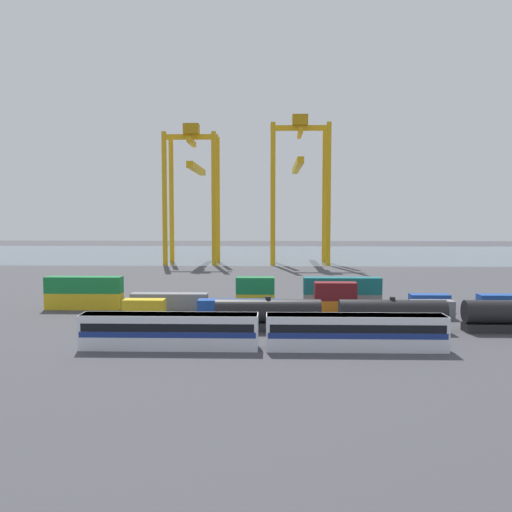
# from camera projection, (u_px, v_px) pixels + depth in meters

# --- Properties ---
(ground_plane) EXTENTS (420.00, 420.00, 0.00)m
(ground_plane) POSITION_uv_depth(u_px,v_px,m) (299.00, 282.00, 121.28)
(ground_plane) COLOR #424247
(harbour_water) EXTENTS (400.00, 110.00, 0.01)m
(harbour_water) POSITION_uv_depth(u_px,v_px,m) (287.00, 254.00, 215.45)
(harbour_water) COLOR slate
(harbour_water) RESTS_ON ground_plane
(passenger_train) EXTENTS (40.44, 3.14, 3.90)m
(passenger_train) POSITION_uv_depth(u_px,v_px,m) (262.00, 330.00, 59.92)
(passenger_train) COLOR silver
(passenger_train) RESTS_ON ground_plane
(shipping_container_0) EXTENTS (6.04, 2.44, 2.60)m
(shipping_container_0) POSITION_uv_depth(u_px,v_px,m) (144.00, 308.00, 79.44)
(shipping_container_0) COLOR gold
(shipping_container_0) RESTS_ON ground_plane
(shipping_container_1) EXTENTS (12.10, 2.44, 2.60)m
(shipping_container_1) POSITION_uv_depth(u_px,v_px,m) (239.00, 308.00, 79.05)
(shipping_container_1) COLOR #1C4299
(shipping_container_1) RESTS_ON ground_plane
(shipping_container_2) EXTENTS (6.04, 2.44, 2.60)m
(shipping_container_2) POSITION_uv_depth(u_px,v_px,m) (335.00, 309.00, 78.66)
(shipping_container_2) COLOR orange
(shipping_container_2) RESTS_ON ground_plane
(shipping_container_3) EXTENTS (6.04, 2.44, 2.60)m
(shipping_container_3) POSITION_uv_depth(u_px,v_px,m) (335.00, 291.00, 78.48)
(shipping_container_3) COLOR maroon
(shipping_container_3) RESTS_ON shipping_container_2
(shipping_container_4) EXTENTS (6.04, 2.44, 2.60)m
(shipping_container_4) POSITION_uv_depth(u_px,v_px,m) (432.00, 309.00, 78.27)
(shipping_container_4) COLOR slate
(shipping_container_4) RESTS_ON ground_plane
(shipping_container_5) EXTENTS (12.10, 2.44, 2.60)m
(shipping_container_5) POSITION_uv_depth(u_px,v_px,m) (84.00, 301.00, 86.07)
(shipping_container_5) COLOR gold
(shipping_container_5) RESTS_ON ground_plane
(shipping_container_6) EXTENTS (12.10, 2.44, 2.60)m
(shipping_container_6) POSITION_uv_depth(u_px,v_px,m) (84.00, 285.00, 85.88)
(shipping_container_6) COLOR #197538
(shipping_container_6) RESTS_ON shipping_container_5
(shipping_container_7) EXTENTS (12.10, 2.44, 2.60)m
(shipping_container_7) POSITION_uv_depth(u_px,v_px,m) (169.00, 301.00, 85.69)
(shipping_container_7) COLOR slate
(shipping_container_7) RESTS_ON ground_plane
(shipping_container_8) EXTENTS (6.04, 2.44, 2.60)m
(shipping_container_8) POSITION_uv_depth(u_px,v_px,m) (255.00, 302.00, 85.31)
(shipping_container_8) COLOR gold
(shipping_container_8) RESTS_ON ground_plane
(shipping_container_9) EXTENTS (6.04, 2.44, 2.60)m
(shipping_container_9) POSITION_uv_depth(u_px,v_px,m) (255.00, 285.00, 85.12)
(shipping_container_9) COLOR #197538
(shipping_container_9) RESTS_ON shipping_container_8
(shipping_container_10) EXTENTS (12.10, 2.44, 2.60)m
(shipping_container_10) POSITION_uv_depth(u_px,v_px,m) (342.00, 302.00, 84.93)
(shipping_container_10) COLOR slate
(shipping_container_10) RESTS_ON ground_plane
(shipping_container_11) EXTENTS (12.10, 2.44, 2.60)m
(shipping_container_11) POSITION_uv_depth(u_px,v_px,m) (342.00, 286.00, 84.74)
(shipping_container_11) COLOR #146066
(shipping_container_11) RESTS_ON shipping_container_10
(shipping_container_12) EXTENTS (6.04, 2.44, 2.60)m
(shipping_container_12) POSITION_uv_depth(u_px,v_px,m) (429.00, 302.00, 84.55)
(shipping_container_12) COLOR #1C4299
(shipping_container_12) RESTS_ON ground_plane
(gantry_crane_west) EXTENTS (16.71, 34.41, 43.64)m
(gantry_crane_west) POSITION_uv_depth(u_px,v_px,m) (193.00, 180.00, 172.30)
(gantry_crane_west) COLOR gold
(gantry_crane_west) RESTS_ON ground_plane
(gantry_crane_central) EXTENTS (18.37, 41.97, 46.24)m
(gantry_crane_central) POSITION_uv_depth(u_px,v_px,m) (299.00, 175.00, 172.34)
(gantry_crane_central) COLOR gold
(gantry_crane_central) RESTS_ON ground_plane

